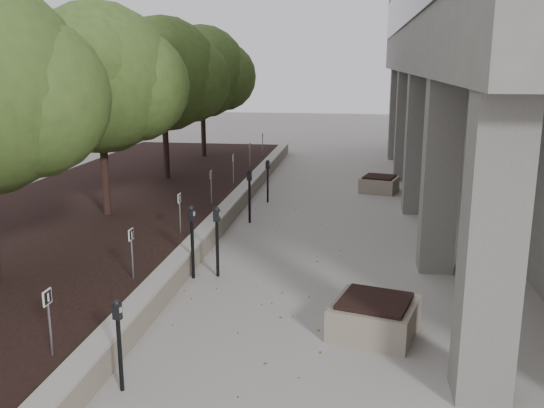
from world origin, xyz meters
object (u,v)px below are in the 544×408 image
Objects in this scene: crabapple_tree_4 at (164,98)px; planter_back at (379,184)px; planter_front at (374,316)px; crabapple_tree_3 at (101,110)px; parking_meter_1 at (119,346)px; parking_meter_3 at (217,242)px; parking_meter_4 at (250,196)px; parking_meter_5 at (268,181)px; parking_meter_2 at (192,242)px; crabapple_tree_5 at (202,91)px.

planter_back is at bearing 5.59° from crabapple_tree_4.
planter_back is (0.40, 11.04, -0.03)m from planter_front.
crabapple_tree_4 is 7.83m from planter_back.
crabapple_tree_3 is 4.15× the size of parking_meter_1.
crabapple_tree_3 is at bearing 146.06° from parking_meter_3.
parking_meter_5 is at bearing 91.69° from parking_meter_4.
crabapple_tree_3 reaches higher than parking_meter_1.
parking_meter_3 is 6.70m from parking_meter_5.
crabapple_tree_3 is 4.02× the size of parking_meter_5.
parking_meter_3 is 4.23m from parking_meter_4.
crabapple_tree_3 is at bearing -158.44° from parking_meter_4.
parking_meter_3 reaches higher than parking_meter_1.
parking_meter_3 is at bearing 102.37° from parking_meter_1.
parking_meter_5 is at bearing 95.87° from parking_meter_3.
parking_meter_3 is 1.27× the size of planter_back.
crabapple_tree_3 is 4.25× the size of planter_front.
parking_meter_3 reaches higher than parking_meter_5.
crabapple_tree_3 is 5.19m from parking_meter_2.
crabapple_tree_5 is 3.62× the size of parking_meter_4.
parking_meter_2 is at bearing 108.55° from parking_meter_1.
planter_front reaches higher than planter_back.
parking_meter_5 is (0.01, 6.70, -0.07)m from parking_meter_3.
crabapple_tree_5 reaches higher than planter_front.
parking_meter_5 is at bearing -20.72° from crabapple_tree_4.
crabapple_tree_3 is at bearing 130.27° from parking_meter_1.
crabapple_tree_4 reaches higher than planter_back.
crabapple_tree_3 is 5.41m from parking_meter_3.
crabapple_tree_5 is at bearing 135.84° from parking_meter_5.
crabapple_tree_5 reaches higher than parking_meter_1.
parking_meter_2 reaches higher than parking_meter_1.
parking_meter_5 is (3.74, -6.41, -2.44)m from crabapple_tree_5.
crabapple_tree_5 is at bearing 149.40° from planter_back.
parking_meter_5 is at bearing 104.31° from parking_meter_1.
crabapple_tree_4 reaches higher than planter_front.
parking_meter_2 reaches higher than parking_meter_5.
parking_meter_3 is 3.87m from planter_front.
parking_meter_5 is at bearing 43.82° from crabapple_tree_3.
crabapple_tree_3 is 3.62× the size of parking_meter_4.
parking_meter_4 is 1.11× the size of parking_meter_5.
parking_meter_1 is (3.46, -7.58, -2.46)m from crabapple_tree_3.
parking_meter_2 is 1.02× the size of parking_meter_4.
planter_front is at bearing -56.44° from crabapple_tree_4.
parking_meter_4 is 1.29× the size of planter_back.
parking_meter_1 is at bearing -65.74° from parking_meter_2.
planter_back is (7.25, 5.71, -2.85)m from crabapple_tree_3.
parking_meter_4 reaches higher than parking_meter_1.
parking_meter_2 is (3.25, -3.29, -2.36)m from crabapple_tree_3.
parking_meter_4 is (3.62, -8.89, -2.37)m from crabapple_tree_5.
crabapple_tree_4 is 1.00× the size of crabapple_tree_5.
planter_front is (3.40, 2.24, -0.36)m from parking_meter_1.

